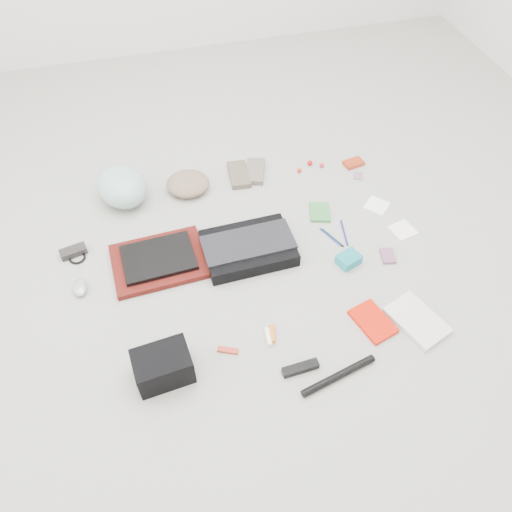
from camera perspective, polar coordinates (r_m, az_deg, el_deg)
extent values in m
plane|color=gray|center=(2.20, 0.00, -0.84)|extent=(4.00, 4.00, 0.00)
cube|color=black|center=(2.22, -0.88, 0.91)|extent=(0.40, 0.29, 0.07)
cube|color=black|center=(2.19, -0.89, 1.57)|extent=(0.41, 0.19, 0.01)
cube|color=#4E100C|center=(2.23, -11.00, -0.58)|extent=(0.42, 0.32, 0.03)
cube|color=black|center=(2.22, -11.09, -0.18)|extent=(0.32, 0.24, 0.02)
ellipsoid|color=#A0CABE|center=(2.51, -15.07, 7.68)|extent=(0.31, 0.35, 0.17)
ellipsoid|color=#7F6651|center=(2.54, -7.80, 8.20)|extent=(0.26, 0.25, 0.07)
cube|color=brown|center=(2.60, -1.96, 9.27)|extent=(0.11, 0.20, 0.03)
cube|color=#6B6256|center=(2.62, -0.12, 9.66)|extent=(0.15, 0.21, 0.03)
cube|color=black|center=(2.37, -20.15, 0.48)|extent=(0.12, 0.08, 0.03)
torus|color=black|center=(2.36, -19.74, -0.19)|extent=(0.09, 0.09, 0.01)
ellipsoid|color=#9A9BAF|center=(2.23, -19.47, -3.41)|extent=(0.06, 0.10, 0.04)
cube|color=black|center=(1.88, -10.58, -12.28)|extent=(0.22, 0.16, 0.13)
cube|color=#A12B19|center=(1.95, -3.24, -10.72)|extent=(0.08, 0.05, 0.01)
cylinder|color=white|center=(1.97, 1.42, -9.22)|extent=(0.03, 0.08, 0.02)
cylinder|color=orange|center=(1.98, 1.89, -8.87)|extent=(0.04, 0.08, 0.02)
cube|color=black|center=(1.91, 5.10, -12.64)|extent=(0.14, 0.04, 0.03)
cylinder|color=black|center=(1.91, 9.42, -13.34)|extent=(0.31, 0.10, 0.03)
cube|color=red|center=(2.07, 13.20, -7.31)|extent=(0.16, 0.21, 0.02)
cube|color=silver|center=(2.11, 17.91, -7.03)|extent=(0.23, 0.27, 0.02)
cube|color=#347B3A|center=(2.43, 7.30, 4.99)|extent=(0.13, 0.15, 0.01)
cylinder|color=navy|center=(2.33, 8.48, 2.18)|extent=(0.06, 0.13, 0.01)
cylinder|color=black|center=(2.33, 8.75, 2.08)|extent=(0.06, 0.13, 0.01)
cylinder|color=navy|center=(2.36, 10.05, 2.64)|extent=(0.04, 0.16, 0.01)
cube|color=teal|center=(2.22, 10.53, -0.37)|extent=(0.12, 0.10, 0.05)
cube|color=#885675|center=(2.30, 14.83, 0.00)|extent=(0.07, 0.10, 0.02)
cube|color=white|center=(2.52, 13.63, 5.64)|extent=(0.15, 0.15, 0.01)
cube|color=white|center=(2.43, 16.44, 2.86)|extent=(0.13, 0.13, 0.01)
sphere|color=red|center=(2.64, 4.99, 9.73)|extent=(0.02, 0.02, 0.02)
sphere|color=red|center=(2.69, 6.18, 10.53)|extent=(0.03, 0.03, 0.03)
sphere|color=red|center=(2.69, 7.52, 10.25)|extent=(0.03, 0.03, 0.02)
cube|color=#A53315|center=(2.73, 11.08, 10.38)|extent=(0.11, 0.08, 0.02)
cube|color=gray|center=(2.67, 11.62, 8.94)|extent=(0.07, 0.07, 0.00)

